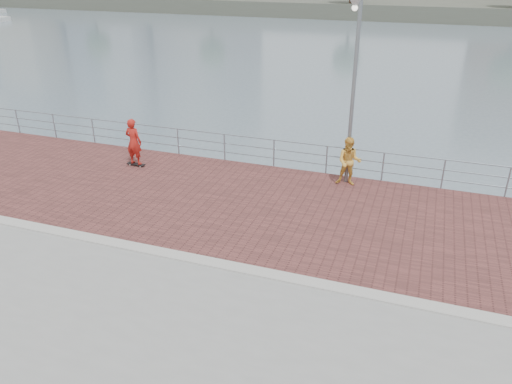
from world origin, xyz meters
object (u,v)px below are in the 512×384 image
(guardrail, at_px, (300,153))
(skateboarder, at_px, (134,142))
(street_lamp, at_px, (355,48))
(bystander, at_px, (349,162))

(guardrail, xyz_separation_m, skateboarder, (-6.11, -1.72, 0.32))
(street_lamp, height_order, skateboarder, street_lamp)
(guardrail, distance_m, street_lamp, 4.62)
(skateboarder, relative_size, bystander, 1.04)
(guardrail, distance_m, skateboarder, 6.35)
(skateboarder, bearing_deg, guardrail, -161.78)
(bystander, bearing_deg, street_lamp, -115.17)
(guardrail, bearing_deg, bystander, -20.83)
(street_lamp, bearing_deg, bystander, 68.84)
(skateboarder, bearing_deg, bystander, -170.66)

